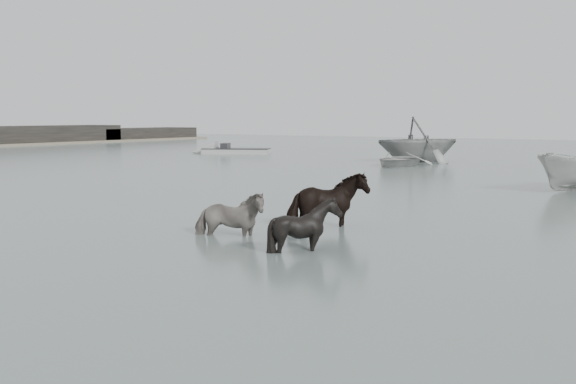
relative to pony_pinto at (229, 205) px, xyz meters
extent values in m
plane|color=#576760|center=(2.84, 0.49, -0.69)|extent=(140.00, 140.00, 0.00)
imported|color=black|center=(0.00, 0.00, 0.00)|extent=(1.81, 1.38, 1.39)
imported|color=black|center=(1.28, 2.19, 0.10)|extent=(1.70, 1.87, 1.60)
imported|color=black|center=(2.30, -0.56, -0.02)|extent=(1.41, 1.30, 1.36)
imported|color=beige|center=(-6.19, 22.82, -0.27)|extent=(3.17, 4.27, 0.85)
imported|color=gray|center=(-6.63, 26.57, 0.67)|extent=(6.64, 6.81, 2.73)
cube|color=black|center=(-47.16, 28.49, 0.26)|extent=(4.50, 24.00, 1.50)
cube|color=black|center=(-47.16, 45.49, 0.06)|extent=(4.50, 14.00, 1.10)
camera|label=1|loc=(9.58, -12.50, 1.95)|focal=45.00mm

